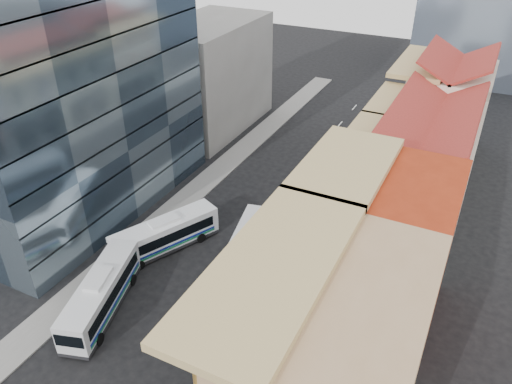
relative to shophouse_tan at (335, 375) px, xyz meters
The scene contains 12 objects.
sidewalk_right 18.82m from the shophouse_tan, 107.93° to the left, with size 3.00×90.00×0.15m, color slate.
sidewalk_left 28.82m from the shophouse_tan, 142.93° to the left, with size 3.00×90.00×0.15m, color slate.
shophouse_tan is the anchor object (origin of this frame).
shophouse_red 12.00m from the shophouse_tan, 90.00° to the left, with size 8.00×10.00×12.00m, color #A12E12.
shophouse_cream_near 21.52m from the shophouse_tan, 90.00° to the left, with size 8.00×9.00×10.00m, color white.
shophouse_cream_mid 30.52m from the shophouse_tan, 90.00° to the left, with size 8.00×9.00×10.00m, color white.
shophouse_cream_far 41.00m from the shophouse_tan, 90.00° to the left, with size 8.00×12.00×11.00m, color white.
office_tower 35.19m from the shophouse_tan, 155.70° to the left, with size 12.00×26.00×30.00m, color #3B4C5D.
office_block_far 47.64m from the shophouse_tan, 129.04° to the left, with size 10.00×18.00×14.00m, color gray.
bus_left_near 20.10m from the shophouse_tan, behind, with size 2.43×10.38×3.33m, color silver, non-canonical shape.
bus_left_far 22.89m from the shophouse_tan, 150.22° to the left, with size 2.38×10.17×3.26m, color white, non-canonical shape.
bus_right 16.10m from the shophouse_tan, 135.85° to the left, with size 2.82×12.05×3.87m, color silver, non-canonical shape.
Camera 1 is at (18.07, -12.82, 28.67)m, focal length 35.00 mm.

